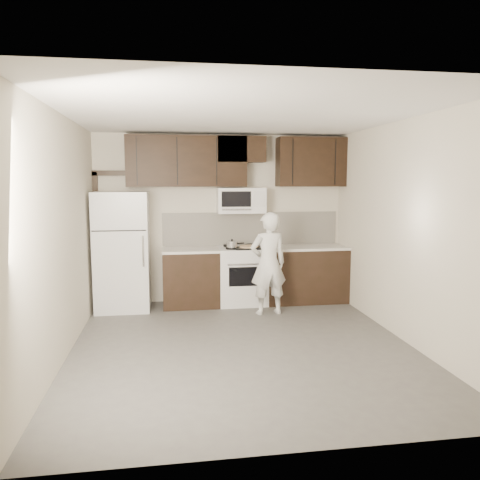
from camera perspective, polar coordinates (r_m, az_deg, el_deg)
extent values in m
plane|color=#4E4C49|center=(5.73, 0.28, -12.77)|extent=(4.50, 4.50, 0.00)
plane|color=beige|center=(7.64, -2.34, 2.63)|extent=(4.00, 0.00, 4.00)
plane|color=white|center=(5.44, 0.29, 15.04)|extent=(4.50, 4.50, 0.00)
cube|color=black|center=(7.43, -6.01, -4.67)|extent=(0.87, 0.62, 0.87)
cube|color=black|center=(7.73, 7.89, -4.23)|extent=(1.32, 0.62, 0.87)
cube|color=silver|center=(7.35, -6.05, -1.20)|extent=(0.87, 0.64, 0.04)
cube|color=silver|center=(7.66, 7.95, -0.89)|extent=(1.32, 0.64, 0.04)
cube|color=silver|center=(7.50, 0.24, -4.43)|extent=(0.76, 0.62, 0.89)
cube|color=silver|center=(7.43, 0.24, -0.99)|extent=(0.76, 0.62, 0.02)
cube|color=black|center=(7.20, 0.61, -4.48)|extent=(0.50, 0.01, 0.30)
cylinder|color=silver|center=(7.13, 0.66, -2.97)|extent=(0.55, 0.02, 0.02)
cylinder|color=black|center=(7.25, -0.98, -0.99)|extent=(0.20, 0.20, 0.03)
cylinder|color=black|center=(7.31, 1.82, -0.93)|extent=(0.20, 0.20, 0.03)
cylinder|color=black|center=(7.54, -1.29, -0.67)|extent=(0.20, 0.20, 0.03)
cylinder|color=black|center=(7.60, 1.41, -0.61)|extent=(0.20, 0.20, 0.03)
cube|color=white|center=(7.72, 1.37, 1.41)|extent=(2.90, 0.02, 0.54)
cube|color=black|center=(7.41, -6.52, 9.49)|extent=(1.85, 0.35, 0.78)
cube|color=black|center=(7.75, 8.63, 9.36)|extent=(1.10, 0.35, 0.78)
cube|color=black|center=(7.50, 0.08, 10.96)|extent=(0.76, 0.35, 0.40)
cube|color=silver|center=(7.48, 0.10, 4.84)|extent=(0.76, 0.38, 0.40)
cube|color=black|center=(7.27, -0.45, 5.01)|extent=(0.46, 0.01, 0.24)
cube|color=silver|center=(7.33, 2.35, 5.02)|extent=(0.18, 0.01, 0.24)
cylinder|color=silver|center=(7.25, -0.42, 3.74)|extent=(0.46, 0.02, 0.02)
cube|color=silver|center=(7.32, -14.15, -1.33)|extent=(0.80, 0.72, 1.80)
cube|color=black|center=(6.92, -14.52, 1.10)|extent=(0.77, 0.01, 0.02)
cylinder|color=silver|center=(6.91, -11.74, -1.34)|extent=(0.03, 0.03, 0.45)
cube|color=black|center=(7.67, -17.01, 0.08)|extent=(0.08, 0.08, 2.10)
cube|color=black|center=(7.59, -15.72, 7.86)|extent=(0.50, 0.08, 0.08)
cylinder|color=silver|center=(7.24, -0.98, -0.62)|extent=(0.16, 0.16, 0.13)
sphere|color=black|center=(7.23, -0.98, -0.01)|extent=(0.03, 0.03, 0.03)
cylinder|color=black|center=(7.29, -0.08, -0.41)|extent=(0.15, 0.06, 0.02)
cube|color=black|center=(7.29, 1.09, -0.97)|extent=(0.45, 0.34, 0.02)
cylinder|color=beige|center=(7.29, 1.09, -0.80)|extent=(0.30, 0.30, 0.02)
imported|color=white|center=(6.88, 3.47, -2.88)|extent=(0.60, 0.44, 1.51)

